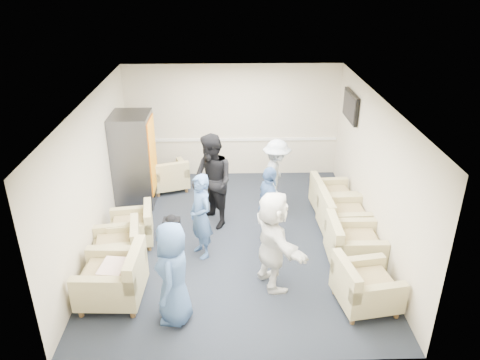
{
  "coord_description": "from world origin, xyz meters",
  "views": [
    {
      "loc": [
        -0.11,
        -7.54,
        4.84
      ],
      "look_at": [
        0.1,
        0.2,
        1.15
      ],
      "focal_mm": 35.0,
      "sensor_mm": 36.0,
      "label": 1
    }
  ],
  "objects_px": {
    "armchair_corner": "(169,177)",
    "armchair_right_midnear": "(351,245)",
    "armchair_left_mid": "(120,247)",
    "person_mid_right": "(269,206)",
    "vending_machine": "(134,160)",
    "person_back_left": "(212,182)",
    "person_back_right": "(276,176)",
    "armchair_right_near": "(363,287)",
    "person_front_left": "(173,273)",
    "person_mid_left": "(201,216)",
    "person_front_right": "(273,241)",
    "armchair_left_far": "(134,228)",
    "armchair_right_far": "(330,197)",
    "armchair_right_midfar": "(341,218)",
    "armchair_left_near": "(116,280)"
  },
  "relations": [
    {
      "from": "armchair_left_far",
      "to": "armchair_corner",
      "type": "distance_m",
      "value": 2.26
    },
    {
      "from": "armchair_left_mid",
      "to": "person_mid_left",
      "type": "bearing_deg",
      "value": 89.46
    },
    {
      "from": "armchair_right_midnear",
      "to": "person_back_right",
      "type": "relative_size",
      "value": 0.58
    },
    {
      "from": "armchair_right_near",
      "to": "armchair_right_midfar",
      "type": "bearing_deg",
      "value": -12.87
    },
    {
      "from": "armchair_corner",
      "to": "armchair_right_midnear",
      "type": "bearing_deg",
      "value": 121.04
    },
    {
      "from": "armchair_left_near",
      "to": "person_mid_left",
      "type": "height_order",
      "value": "person_mid_left"
    },
    {
      "from": "vending_machine",
      "to": "armchair_right_near",
      "type": "bearing_deg",
      "value": -41.4
    },
    {
      "from": "armchair_right_far",
      "to": "person_mid_right",
      "type": "xyz_separation_m",
      "value": [
        -1.38,
        -1.17,
        0.45
      ]
    },
    {
      "from": "armchair_left_far",
      "to": "vending_machine",
      "type": "xyz_separation_m",
      "value": [
        -0.22,
        1.65,
        0.68
      ]
    },
    {
      "from": "vending_machine",
      "to": "armchair_right_far",
      "type": "bearing_deg",
      "value": -7.71
    },
    {
      "from": "armchair_right_near",
      "to": "person_mid_left",
      "type": "height_order",
      "value": "person_mid_left"
    },
    {
      "from": "armchair_right_midfar",
      "to": "armchair_left_far",
      "type": "bearing_deg",
      "value": 90.42
    },
    {
      "from": "armchair_right_midfar",
      "to": "vending_machine",
      "type": "distance_m",
      "value": 4.42
    },
    {
      "from": "person_mid_left",
      "to": "person_front_left",
      "type": "bearing_deg",
      "value": -40.56
    },
    {
      "from": "armchair_right_near",
      "to": "person_mid_left",
      "type": "xyz_separation_m",
      "value": [
        -2.5,
        1.45,
        0.44
      ]
    },
    {
      "from": "armchair_right_near",
      "to": "person_back_right",
      "type": "xyz_separation_m",
      "value": [
        -1.03,
        3.07,
        0.44
      ]
    },
    {
      "from": "armchair_right_midfar",
      "to": "person_back_left",
      "type": "distance_m",
      "value": 2.56
    },
    {
      "from": "armchair_right_far",
      "to": "person_front_left",
      "type": "distance_m",
      "value": 4.32
    },
    {
      "from": "armchair_right_midfar",
      "to": "armchair_right_far",
      "type": "xyz_separation_m",
      "value": [
        -0.03,
        0.92,
        -0.03
      ]
    },
    {
      "from": "armchair_right_midnear",
      "to": "armchair_right_midfar",
      "type": "height_order",
      "value": "armchair_right_midnear"
    },
    {
      "from": "person_back_left",
      "to": "person_mid_right",
      "type": "xyz_separation_m",
      "value": [
        1.04,
        -0.71,
        -0.17
      ]
    },
    {
      "from": "person_back_left",
      "to": "armchair_right_far",
      "type": "bearing_deg",
      "value": 68.33
    },
    {
      "from": "armchair_left_mid",
      "to": "armchair_right_midnear",
      "type": "distance_m",
      "value": 3.99
    },
    {
      "from": "armchair_left_near",
      "to": "person_mid_left",
      "type": "xyz_separation_m",
      "value": [
        1.26,
        1.21,
        0.4
      ]
    },
    {
      "from": "armchair_left_far",
      "to": "person_back_right",
      "type": "distance_m",
      "value": 3.03
    },
    {
      "from": "person_mid_right",
      "to": "armchair_right_midnear",
      "type": "bearing_deg",
      "value": -128.06
    },
    {
      "from": "person_front_right",
      "to": "armchair_corner",
      "type": "bearing_deg",
      "value": 11.06
    },
    {
      "from": "armchair_left_far",
      "to": "person_mid_left",
      "type": "bearing_deg",
      "value": 63.4
    },
    {
      "from": "person_back_left",
      "to": "person_front_right",
      "type": "bearing_deg",
      "value": -5.11
    },
    {
      "from": "armchair_left_near",
      "to": "person_mid_left",
      "type": "distance_m",
      "value": 1.79
    },
    {
      "from": "armchair_right_far",
      "to": "person_back_right",
      "type": "xyz_separation_m",
      "value": [
        -1.13,
        0.1,
        0.46
      ]
    },
    {
      "from": "armchair_right_near",
      "to": "person_front_left",
      "type": "bearing_deg",
      "value": 84.47
    },
    {
      "from": "armchair_left_near",
      "to": "person_front_left",
      "type": "distance_m",
      "value": 1.13
    },
    {
      "from": "armchair_left_mid",
      "to": "person_mid_right",
      "type": "relative_size",
      "value": 0.59
    },
    {
      "from": "armchair_right_far",
      "to": "person_back_left",
      "type": "height_order",
      "value": "person_back_left"
    },
    {
      "from": "armchair_corner",
      "to": "person_mid_right",
      "type": "bearing_deg",
      "value": 113.95
    },
    {
      "from": "person_mid_left",
      "to": "person_back_left",
      "type": "xyz_separation_m",
      "value": [
        0.17,
        1.05,
        0.16
      ]
    },
    {
      "from": "person_mid_right",
      "to": "person_mid_left",
      "type": "bearing_deg",
      "value": 94.15
    },
    {
      "from": "armchair_right_near",
      "to": "person_back_right",
      "type": "height_order",
      "value": "person_back_right"
    },
    {
      "from": "armchair_left_mid",
      "to": "vending_machine",
      "type": "relative_size",
      "value": 0.46
    },
    {
      "from": "vending_machine",
      "to": "person_mid_right",
      "type": "relative_size",
      "value": 1.29
    },
    {
      "from": "person_back_left",
      "to": "person_front_left",
      "type": "bearing_deg",
      "value": -42.6
    },
    {
      "from": "person_mid_right",
      "to": "person_front_right",
      "type": "xyz_separation_m",
      "value": [
        -0.04,
        -1.23,
        0.07
      ]
    },
    {
      "from": "armchair_left_mid",
      "to": "person_back_right",
      "type": "relative_size",
      "value": 0.59
    },
    {
      "from": "person_back_right",
      "to": "person_mid_right",
      "type": "xyz_separation_m",
      "value": [
        -0.26,
        -1.27,
        -0.01
      ]
    },
    {
      "from": "armchair_left_mid",
      "to": "person_mid_left",
      "type": "height_order",
      "value": "person_mid_left"
    },
    {
      "from": "vending_machine",
      "to": "person_back_left",
      "type": "height_order",
      "value": "vending_machine"
    },
    {
      "from": "armchair_right_near",
      "to": "person_back_right",
      "type": "distance_m",
      "value": 3.27
    },
    {
      "from": "armchair_left_mid",
      "to": "person_back_right",
      "type": "distance_m",
      "value": 3.44
    },
    {
      "from": "vending_machine",
      "to": "person_front_right",
      "type": "distance_m",
      "value": 3.98
    }
  ]
}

